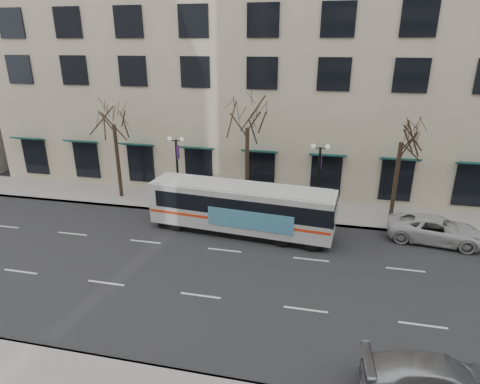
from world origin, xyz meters
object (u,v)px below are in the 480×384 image
(white_pickup, at_px, (436,230))
(city_bus, at_px, (242,207))
(tree_far_mid, at_px, (247,114))
(lamp_post_right, at_px, (318,177))
(silver_car, at_px, (438,381))
(tree_far_left, at_px, (112,112))
(lamp_post_left, at_px, (177,168))
(tree_far_right, at_px, (403,127))

(white_pickup, bearing_deg, city_bus, 104.00)
(tree_far_mid, relative_size, lamp_post_right, 1.64)
(tree_far_mid, height_order, silver_car, tree_far_mid)
(tree_far_mid, height_order, lamp_post_right, tree_far_mid)
(tree_far_left, height_order, lamp_post_right, tree_far_left)
(tree_far_mid, bearing_deg, city_bus, -82.81)
(tree_far_mid, height_order, city_bus, tree_far_mid)
(city_bus, xyz_separation_m, white_pickup, (11.73, 1.34, -0.95))
(city_bus, bearing_deg, silver_car, -44.88)
(tree_far_left, relative_size, lamp_post_right, 1.60)
(tree_far_mid, relative_size, lamp_post_left, 1.64)
(tree_far_left, distance_m, tree_far_mid, 10.00)
(silver_car, bearing_deg, lamp_post_right, 13.86)
(lamp_post_left, height_order, silver_car, lamp_post_left)
(tree_far_right, xyz_separation_m, city_bus, (-9.50, -3.94, -4.70))
(city_bus, relative_size, silver_car, 2.35)
(tree_far_left, height_order, white_pickup, tree_far_left)
(lamp_post_left, xyz_separation_m, white_pickup, (17.22, -2.00, -2.17))
(tree_far_left, distance_m, silver_car, 25.42)
(tree_far_mid, relative_size, city_bus, 0.72)
(tree_far_right, xyz_separation_m, silver_car, (-0.37, -15.00, -5.69))
(tree_far_mid, xyz_separation_m, white_pickup, (12.23, -2.60, -6.13))
(tree_far_left, relative_size, silver_car, 1.66)
(lamp_post_left, xyz_separation_m, silver_car, (14.62, -14.40, -2.21))
(white_pickup, bearing_deg, lamp_post_left, 90.85)
(tree_far_right, distance_m, white_pickup, 6.61)
(city_bus, bearing_deg, tree_far_left, 164.98)
(city_bus, bearing_deg, tree_far_right, 28.10)
(lamp_post_right, bearing_deg, tree_far_right, 6.85)
(tree_far_mid, distance_m, silver_car, 18.87)
(tree_far_right, height_order, lamp_post_right, tree_far_right)
(silver_car, distance_m, white_pickup, 12.67)
(tree_far_left, bearing_deg, lamp_post_left, -6.83)
(tree_far_left, height_order, city_bus, tree_far_left)
(lamp_post_left, bearing_deg, tree_far_mid, 6.85)
(tree_far_right, bearing_deg, city_bus, -157.47)
(tree_far_right, xyz_separation_m, lamp_post_right, (-4.99, -0.60, -3.48))
(silver_car, bearing_deg, tree_far_right, -5.35)
(silver_car, bearing_deg, white_pickup, -15.77)
(tree_far_left, relative_size, city_bus, 0.71)
(tree_far_left, bearing_deg, tree_far_right, 0.00)
(tree_far_left, height_order, lamp_post_left, tree_far_left)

